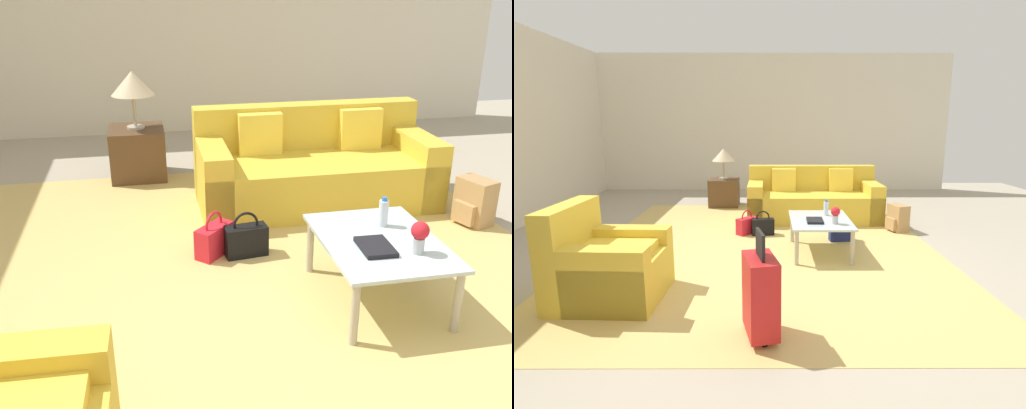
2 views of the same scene
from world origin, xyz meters
The scene contains 14 objects.
ground_plane centered at (0.00, 0.00, 0.00)m, with size 12.00×12.00×0.00m, color #A89E89.
wall_right centered at (5.06, 0.00, 1.55)m, with size 0.12×8.00×3.10m, color silver.
area_rug centered at (0.60, 0.20, 0.00)m, with size 5.20×4.40×0.01m, color tan.
couch centered at (2.20, -0.60, 0.30)m, with size 0.96×2.15×0.87m.
coffee_table centered at (0.40, -0.50, 0.38)m, with size 0.99×0.74×0.43m.
water_bottle centered at (0.60, -0.60, 0.53)m, with size 0.06×0.06×0.20m.
coffee_table_book centered at (0.28, -0.42, 0.45)m, with size 0.27×0.19×0.03m, color black.
flower_vase centered at (0.18, -0.65, 0.56)m, with size 0.11×0.11×0.21m.
side_table centered at (3.20, 1.00, 0.26)m, with size 0.56×0.56×0.52m, color #513823.
table_lamp centered at (3.20, 1.00, 0.98)m, with size 0.43×0.43×0.58m.
handbag_black centered at (1.19, 0.22, 0.13)m, with size 0.18×0.33×0.36m.
handbag_navy centered at (0.89, -0.86, 0.13)m, with size 0.17×0.33×0.36m.
handbag_red centered at (1.24, 0.46, 0.13)m, with size 0.33×0.32×0.36m.
backpack_tan centered at (1.40, -1.79, 0.19)m, with size 0.35×0.32×0.40m.
Camera 1 is at (-2.65, 0.92, 2.00)m, focal length 40.00 mm.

